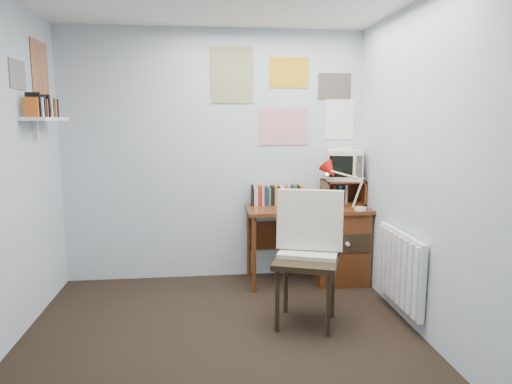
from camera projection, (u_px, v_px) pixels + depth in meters
ground at (224, 362)px, 3.07m from camera, size 3.50×3.50×0.00m
back_wall at (215, 156)px, 4.59m from camera, size 3.00×0.02×2.50m
right_wall at (447, 175)px, 3.04m from camera, size 0.02×3.50×2.50m
desk at (333, 241)px, 4.59m from camera, size 1.20×0.55×0.76m
desk_chair at (306, 262)px, 3.57m from camera, size 0.67×0.66×1.03m
desk_lamp at (361, 189)px, 4.31m from camera, size 0.33×0.30×0.41m
tv_riser at (343, 192)px, 4.64m from camera, size 0.40×0.30×0.25m
crt_tv at (345, 164)px, 4.61m from camera, size 0.42×0.40×0.33m
book_row at (281, 194)px, 4.64m from camera, size 0.60×0.14×0.22m
radiator at (400, 268)px, 3.71m from camera, size 0.09×0.80×0.60m
wall_shelf at (45, 119)px, 3.74m from camera, size 0.20×0.62×0.24m
posters_back at (284, 96)px, 4.57m from camera, size 1.20×0.01×0.90m
posters_left at (29, 71)px, 3.67m from camera, size 0.01×0.70×0.60m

